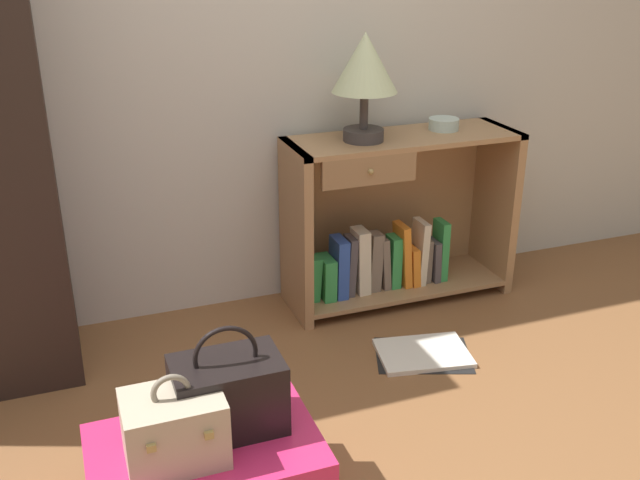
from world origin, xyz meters
TOP-DOWN VIEW (x-y plane):
  - back_wall at (0.00, 1.50)m, footprint 6.40×0.10m
  - bookshelf at (0.73, 1.26)m, footprint 1.02×0.36m
  - table_lamp at (0.57, 1.24)m, footprint 0.27×0.27m
  - bowl at (0.97, 1.28)m, footprint 0.13×0.13m
  - suitcase_large at (-0.36, 0.18)m, footprint 0.65×0.45m
  - train_case at (-0.44, 0.15)m, footprint 0.27×0.21m
  - handbag at (-0.27, 0.23)m, footprint 0.31×0.20m
  - open_book_on_floor at (0.63, 0.73)m, footprint 0.44×0.38m

SIDE VIEW (x-z plane):
  - open_book_on_floor at x=0.63m, z-range 0.00..0.02m
  - suitcase_large at x=-0.36m, z-range 0.00..0.24m
  - train_case at x=-0.44m, z-range 0.21..0.48m
  - bookshelf at x=0.73m, z-range -0.03..0.73m
  - handbag at x=-0.27m, z-range 0.19..0.53m
  - bowl at x=0.97m, z-range 0.76..0.81m
  - table_lamp at x=0.57m, z-range 0.84..1.28m
  - back_wall at x=0.00m, z-range 0.00..2.60m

